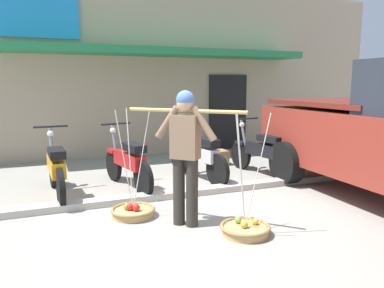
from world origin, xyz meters
TOP-DOWN VIEW (x-y plane):
  - ground_plane at (0.00, 0.00)m, footprint 90.00×90.00m
  - sidewalk_curb at (0.00, 0.70)m, footprint 20.00×0.24m
  - fruit_vendor at (-0.22, -0.46)m, footprint 1.13×1.13m
  - fruit_basket_left_side at (0.33, -1.01)m, footprint 0.60×0.60m
  - fruit_basket_right_side at (-0.78, 0.09)m, footprint 0.60×0.60m
  - motorcycle_nearest_shop at (-1.69, 1.40)m, footprint 0.54×1.82m
  - motorcycle_second_in_row at (-0.54, 1.45)m, footprint 0.58×1.80m
  - motorcycle_third_in_row at (0.80, 1.54)m, footprint 0.57×1.80m
  - motorcycle_end_of_row at (2.07, 1.43)m, footprint 0.54×1.81m
  - storefront_building at (0.87, 6.83)m, footprint 13.00×6.00m
  - wooden_crate at (1.67, 2.59)m, footprint 0.44×0.36m

SIDE VIEW (x-z plane):
  - ground_plane at x=0.00m, z-range 0.00..0.00m
  - sidewalk_curb at x=0.00m, z-range 0.00..0.10m
  - fruit_basket_left_side at x=0.33m, z-range -0.65..0.80m
  - fruit_basket_right_side at x=-0.78m, z-range -0.65..0.80m
  - wooden_crate at x=1.67m, z-range 0.00..0.32m
  - motorcycle_nearest_shop at x=-1.69m, z-range -0.09..1.00m
  - motorcycle_second_in_row at x=-0.54m, z-range -0.09..1.00m
  - motorcycle_third_in_row at x=0.80m, z-range -0.09..1.00m
  - motorcycle_end_of_row at x=2.07m, z-range -0.09..1.00m
  - fruit_vendor at x=-0.22m, z-range 0.13..1.82m
  - storefront_building at x=0.87m, z-range 0.00..4.20m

